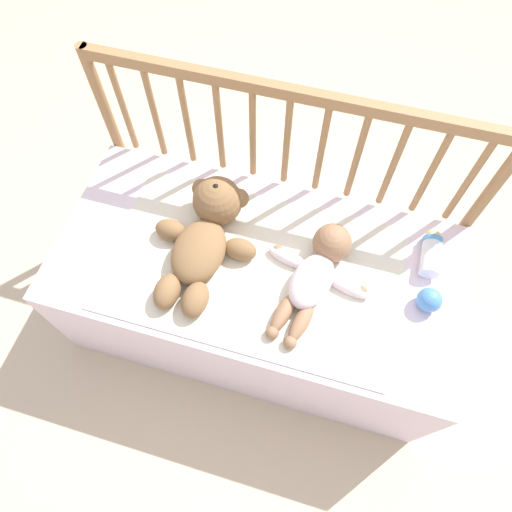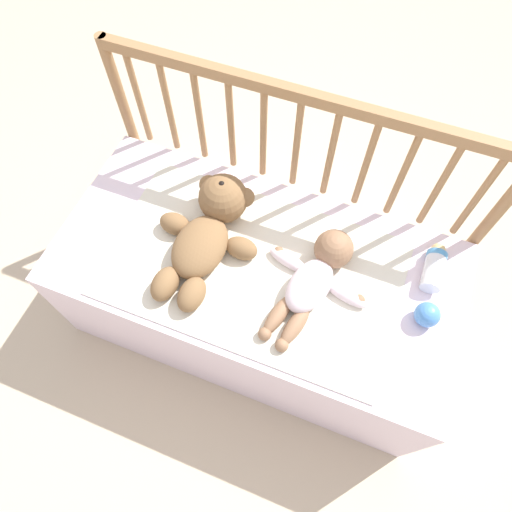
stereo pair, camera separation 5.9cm
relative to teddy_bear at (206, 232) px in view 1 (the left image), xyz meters
The scene contains 8 objects.
ground_plane 0.54m from the teddy_bear, ahead, with size 12.00×12.00×0.00m, color #C6B293.
crib_mattress 0.34m from the teddy_bear, ahead, with size 1.28×0.63×0.45m.
crib_rail 0.37m from the teddy_bear, 61.06° to the left, with size 1.28×0.04×0.85m.
blanket 0.18m from the teddy_bear, 16.97° to the right, with size 0.90×0.54×0.01m.
teddy_bear is the anchor object (origin of this frame).
baby 0.36m from the teddy_bear, ahead, with size 0.34×0.41×0.12m.
baby_bottle 0.70m from the teddy_bear, 11.53° to the left, with size 0.06×0.16×0.06m.
toy_ball 0.69m from the teddy_bear, ahead, with size 0.07×0.07×0.07m.
Camera 1 is at (0.18, -0.63, 1.71)m, focal length 32.00 mm.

